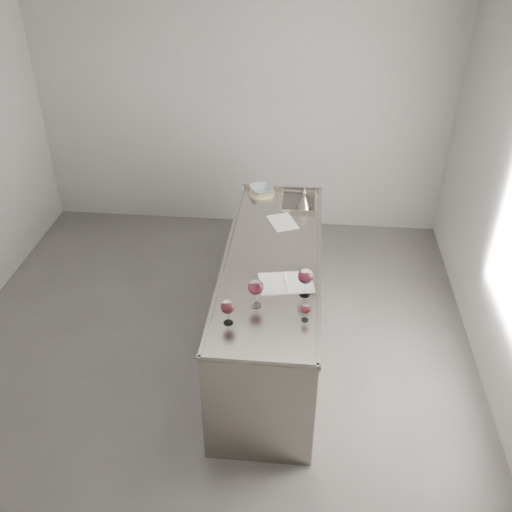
# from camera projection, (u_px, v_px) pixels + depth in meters

# --- Properties ---
(room_shell) EXTENTS (4.54, 5.04, 2.84)m
(room_shell) POSITION_uv_depth(u_px,v_px,m) (200.00, 222.00, 4.02)
(room_shell) COLOR #4C4947
(room_shell) RESTS_ON ground
(counter) EXTENTS (0.77, 2.42, 0.97)m
(counter) POSITION_uv_depth(u_px,v_px,m) (271.00, 304.00, 4.74)
(counter) COLOR gray
(counter) RESTS_ON ground
(wine_glass_left) EXTENTS (0.09, 0.09, 0.19)m
(wine_glass_left) POSITION_uv_depth(u_px,v_px,m) (228.00, 307.00, 3.75)
(wine_glass_left) COLOR white
(wine_glass_left) RESTS_ON counter
(wine_glass_middle) EXTENTS (0.11, 0.11, 0.22)m
(wine_glass_middle) POSITION_uv_depth(u_px,v_px,m) (256.00, 288.00, 3.89)
(wine_glass_middle) COLOR white
(wine_glass_middle) RESTS_ON counter
(wine_glass_right) EXTENTS (0.11, 0.11, 0.22)m
(wine_glass_right) POSITION_uv_depth(u_px,v_px,m) (306.00, 277.00, 4.00)
(wine_glass_right) COLOR white
(wine_glass_right) RESTS_ON counter
(wine_glass_small) EXTENTS (0.06, 0.06, 0.13)m
(wine_glass_small) POSITION_uv_depth(u_px,v_px,m) (305.00, 309.00, 3.79)
(wine_glass_small) COLOR white
(wine_glass_small) RESTS_ON counter
(notebook) EXTENTS (0.44, 0.34, 0.02)m
(notebook) POSITION_uv_depth(u_px,v_px,m) (286.00, 283.00, 4.19)
(notebook) COLOR silver
(notebook) RESTS_ON counter
(loose_paper_top) EXTENTS (0.30, 0.35, 0.00)m
(loose_paper_top) POSITION_uv_depth(u_px,v_px,m) (283.00, 222.00, 4.95)
(loose_paper_top) COLOR silver
(loose_paper_top) RESTS_ON counter
(trivet) EXTENTS (0.25, 0.25, 0.02)m
(trivet) POSITION_uv_depth(u_px,v_px,m) (262.00, 193.00, 5.39)
(trivet) COLOR #CDBB84
(trivet) RESTS_ON counter
(ceramic_bowl) EXTENTS (0.28, 0.28, 0.05)m
(ceramic_bowl) POSITION_uv_depth(u_px,v_px,m) (262.00, 189.00, 5.37)
(ceramic_bowl) COLOR #8B9FA2
(ceramic_bowl) RESTS_ON trivet
(wine_funnel) EXTENTS (0.14, 0.14, 0.21)m
(wine_funnel) POSITION_uv_depth(u_px,v_px,m) (304.00, 203.00, 5.11)
(wine_funnel) COLOR #ACA599
(wine_funnel) RESTS_ON counter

